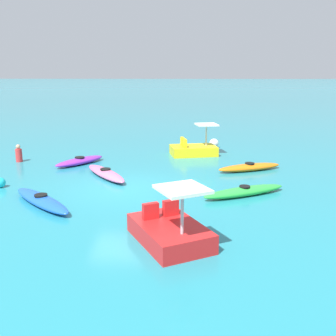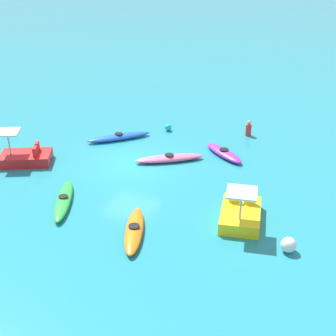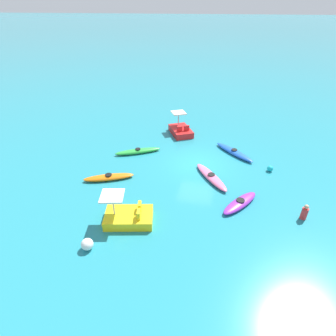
% 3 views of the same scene
% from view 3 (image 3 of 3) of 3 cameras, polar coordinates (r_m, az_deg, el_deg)
% --- Properties ---
extents(ground_plane, '(600.00, 600.00, 0.00)m').
position_cam_3_polar(ground_plane, '(18.54, 6.41, 0.86)').
color(ground_plane, teal).
extents(kayak_green, '(2.10, 3.28, 0.37)m').
position_cam_3_polar(kayak_green, '(19.84, -6.46, 3.62)').
color(kayak_green, green).
rests_on(kayak_green, ground_plane).
extents(kayak_pink, '(3.16, 2.54, 0.37)m').
position_cam_3_polar(kayak_pink, '(17.00, 9.25, -1.87)').
color(kayak_pink, pink).
rests_on(kayak_pink, ground_plane).
extents(kayak_orange, '(1.82, 3.13, 0.37)m').
position_cam_3_polar(kayak_orange, '(17.15, -12.61, -1.95)').
color(kayak_orange, orange).
rests_on(kayak_orange, ground_plane).
extents(kayak_blue, '(2.95, 3.01, 0.37)m').
position_cam_3_polar(kayak_blue, '(20.20, 14.00, 3.37)').
color(kayak_blue, blue).
rests_on(kayak_blue, ground_plane).
extents(kayak_purple, '(2.67, 2.23, 0.37)m').
position_cam_3_polar(kayak_purple, '(15.24, 15.22, -7.23)').
color(kayak_purple, purple).
rests_on(kayak_purple, ground_plane).
extents(pedal_boat_red, '(2.83, 2.46, 1.68)m').
position_cam_3_polar(pedal_boat_red, '(22.77, 2.75, 8.14)').
color(pedal_boat_red, red).
rests_on(pedal_boat_red, ground_plane).
extents(pedal_boat_yellow, '(1.99, 2.68, 1.68)m').
position_cam_3_polar(pedal_boat_yellow, '(13.78, -8.50, -10.20)').
color(pedal_boat_yellow, yellow).
rests_on(pedal_boat_yellow, ground_plane).
extents(buoy_cyan, '(0.39, 0.39, 0.39)m').
position_cam_3_polar(buoy_cyan, '(18.80, 21.08, -0.11)').
color(buoy_cyan, '#19B7C6').
rests_on(buoy_cyan, ground_plane).
extents(buoy_white, '(0.55, 0.55, 0.55)m').
position_cam_3_polar(buoy_white, '(12.94, -16.97, -15.40)').
color(buoy_white, white).
rests_on(buoy_white, ground_plane).
extents(person_near_shore, '(0.33, 0.33, 0.88)m').
position_cam_3_polar(person_near_shore, '(15.45, 27.28, -8.49)').
color(person_near_shore, red).
rests_on(person_near_shore, ground_plane).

